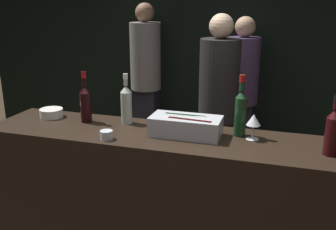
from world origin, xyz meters
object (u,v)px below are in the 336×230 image
object	(u,v)px
bowl_white	(51,113)
person_blond_tee	(242,87)
person_in_hoodie	(146,74)
candle_votive	(106,135)
wine_glass	(254,121)
ice_bin_with_bottles	(186,125)
white_wine_bottle	(126,103)
person_grey_polo	(218,101)
red_wine_bottle_black_foil	(333,131)
red_wine_bottle_burgundy	(241,111)
red_wine_bottle_tall	(86,102)

from	to	relation	value
bowl_white	person_blond_tee	distance (m)	2.11
person_in_hoodie	person_blond_tee	xyz separation A→B (m)	(1.10, -0.03, -0.08)
candle_votive	wine_glass	bearing A→B (deg)	17.07
ice_bin_with_bottles	wine_glass	xyz separation A→B (m)	(0.40, 0.05, 0.05)
white_wine_bottle	person_grey_polo	xyz separation A→B (m)	(0.46, 0.98, -0.20)
person_in_hoodie	red_wine_bottle_black_foil	bearing A→B (deg)	-20.92
person_blond_tee	person_grey_polo	world-z (taller)	person_grey_polo
ice_bin_with_bottles	candle_votive	xyz separation A→B (m)	(-0.44, -0.20, -0.04)
person_grey_polo	wine_glass	bearing A→B (deg)	-143.47
red_wine_bottle_burgundy	red_wine_bottle_tall	bearing A→B (deg)	-178.19
person_grey_polo	white_wine_bottle	bearing A→B (deg)	171.25
bowl_white	white_wine_bottle	world-z (taller)	white_wine_bottle
wine_glass	red_wine_bottle_burgundy	xyz separation A→B (m)	(-0.08, 0.05, 0.04)
person_blond_tee	person_grey_polo	size ratio (longest dim) A/B	0.97
wine_glass	white_wine_bottle	distance (m)	0.85
wine_glass	person_grey_polo	bearing A→B (deg)	110.05
ice_bin_with_bottles	person_in_hoodie	size ratio (longest dim) A/B	0.24
red_wine_bottle_black_foil	ice_bin_with_bottles	bearing A→B (deg)	175.68
red_wine_bottle_tall	red_wine_bottle_burgundy	world-z (taller)	red_wine_bottle_burgundy
red_wine_bottle_tall	white_wine_bottle	distance (m)	0.28
bowl_white	person_grey_polo	bearing A→B (deg)	44.58
candle_votive	red_wine_bottle_tall	distance (m)	0.41
red_wine_bottle_black_foil	person_blond_tee	xyz separation A→B (m)	(-0.68, 1.91, -0.23)
candle_votive	red_wine_bottle_black_foil	bearing A→B (deg)	6.44
wine_glass	person_grey_polo	size ratio (longest dim) A/B	0.09
white_wine_bottle	person_in_hoodie	world-z (taller)	person_in_hoodie
candle_votive	red_wine_bottle_tall	size ratio (longest dim) A/B	0.22
candle_votive	ice_bin_with_bottles	bearing A→B (deg)	24.94
bowl_white	wine_glass	bearing A→B (deg)	-1.33
person_in_hoodie	person_blond_tee	size ratio (longest dim) A/B	1.08
person_grey_polo	ice_bin_with_bottles	bearing A→B (deg)	-164.40
person_blond_tee	person_in_hoodie	bearing A→B (deg)	-71.23
red_wine_bottle_tall	white_wine_bottle	xyz separation A→B (m)	(0.28, 0.05, 0.00)
red_wine_bottle_black_foil	red_wine_bottle_tall	bearing A→B (deg)	175.25
person_blond_tee	red_wine_bottle_tall	bearing A→B (deg)	-5.28
person_in_hoodie	bowl_white	bearing A→B (deg)	-65.00
ice_bin_with_bottles	red_wine_bottle_tall	xyz separation A→B (m)	(-0.72, 0.07, 0.07)
red_wine_bottle_burgundy	person_blond_tee	size ratio (longest dim) A/B	0.23
person_blond_tee	wine_glass	bearing A→B (deg)	28.68
person_blond_tee	red_wine_bottle_black_foil	bearing A→B (deg)	40.03
red_wine_bottle_burgundy	ice_bin_with_bottles	bearing A→B (deg)	-162.61
white_wine_bottle	person_in_hoodie	xyz separation A→B (m)	(-0.52, 1.76, -0.15)
ice_bin_with_bottles	red_wine_bottle_tall	bearing A→B (deg)	174.76
wine_glass	red_wine_bottle_tall	size ratio (longest dim) A/B	0.45
bowl_white	ice_bin_with_bottles	bearing A→B (deg)	-4.87
bowl_white	person_in_hoodie	distance (m)	1.80
red_wine_bottle_burgundy	person_in_hoodie	bearing A→B (deg)	125.64
candle_votive	red_wine_bottle_black_foil	world-z (taller)	red_wine_bottle_black_foil
person_in_hoodie	wine_glass	bearing A→B (deg)	-26.75
person_blond_tee	bowl_white	bearing A→B (deg)	-12.68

